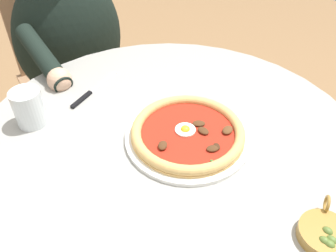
{
  "coord_description": "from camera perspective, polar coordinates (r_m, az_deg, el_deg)",
  "views": [
    {
      "loc": [
        0.42,
        -0.42,
        1.31
      ],
      "look_at": [
        -0.02,
        0.02,
        0.75
      ],
      "focal_mm": 37.53,
      "sensor_mm": 36.0,
      "label": 1
    }
  ],
  "objects": [
    {
      "name": "dining_table",
      "position": [
        0.93,
        0.14,
        -8.77
      ],
      "size": [
        0.96,
        0.96,
        0.73
      ],
      "color": "#999993",
      "rests_on": "ground"
    },
    {
      "name": "pizza_on_plate",
      "position": [
        0.83,
        3.24,
        -1.19
      ],
      "size": [
        0.3,
        0.3,
        0.03
      ],
      "color": "white",
      "rests_on": "dining_table"
    },
    {
      "name": "water_glass",
      "position": [
        0.92,
        -21.58,
        2.47
      ],
      "size": [
        0.07,
        0.07,
        0.09
      ],
      "color": "silver",
      "rests_on": "dining_table"
    },
    {
      "name": "steak_knife",
      "position": [
        0.99,
        -12.81,
        5.07
      ],
      "size": [
        0.07,
        0.19,
        0.01
      ],
      "color": "silver",
      "rests_on": "dining_table"
    },
    {
      "name": "olive_pan",
      "position": [
        0.72,
        24.13,
        -15.68
      ],
      "size": [
        0.1,
        0.11,
        0.05
      ],
      "color": "olive",
      "rests_on": "dining_table"
    },
    {
      "name": "diner_person",
      "position": [
        1.45,
        -14.33,
        6.81
      ],
      "size": [
        0.48,
        0.45,
        1.14
      ],
      "color": "#282833",
      "rests_on": "ground"
    },
    {
      "name": "cafe_chair_diner",
      "position": [
        1.56,
        -16.1,
        9.22
      ],
      "size": [
        0.46,
        0.46,
        0.84
      ],
      "color": "#957050",
      "rests_on": "ground"
    }
  ]
}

